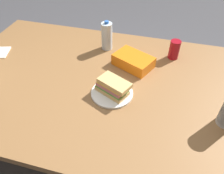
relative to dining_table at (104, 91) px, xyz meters
The scene contains 7 objects.
ground_plane 0.68m from the dining_table, ahead, with size 8.00×8.00×0.00m, color #4C4C51.
dining_table is the anchor object (origin of this frame).
paper_plate 0.13m from the dining_table, 50.66° to the right, with size 0.23×0.23×0.01m, color white.
sandwich 0.17m from the dining_table, 48.97° to the right, with size 0.21×0.15×0.08m.
soda_can_red 0.52m from the dining_table, 43.54° to the left, with size 0.07×0.07×0.12m, color maroon.
chip_bag 0.26m from the dining_table, 55.99° to the left, with size 0.23×0.15×0.07m, color orange.
water_bottle_spare 0.39m from the dining_table, 103.33° to the left, with size 0.07×0.07×0.20m.
Camera 1 is at (0.29, -0.90, 1.58)m, focal length 35.23 mm.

